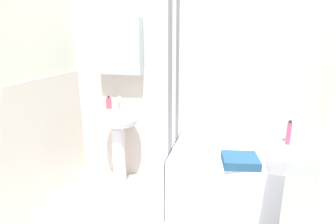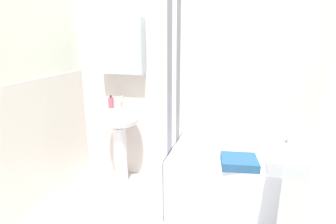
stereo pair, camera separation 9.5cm
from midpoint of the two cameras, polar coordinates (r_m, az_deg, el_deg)
name	(u,v)px [view 1 (the left image)]	position (r m, az deg, el deg)	size (l,w,h in m)	color
wall_back_tiled	(211,80)	(2.72, 8.21, 6.73)	(3.60, 0.18, 2.40)	silver
wall_left_tiled	(14,94)	(2.52, -31.01, 3.36)	(0.07, 1.81, 2.40)	silver
sink	(117,130)	(2.88, -11.68, -3.80)	(0.44, 0.34, 0.83)	white
faucet	(119,102)	(2.87, -11.31, 2.06)	(0.03, 0.12, 0.12)	silver
soap_dispenser	(109,103)	(2.87, -13.48, 1.90)	(0.06, 0.06, 0.14)	#C15064
bathtub	(254,182)	(2.61, 16.84, -14.18)	(1.48, 0.74, 0.58)	white
shower_curtain	(173,102)	(2.39, -0.01, 2.23)	(0.01, 0.74, 2.00)	white
conditioner_bottle	(327,137)	(2.86, 30.02, -4.74)	(0.04, 0.04, 0.18)	#30529A
body_wash_bottle	(314,136)	(2.81, 27.95, -4.59)	(0.06, 0.06, 0.20)	gold
shampoo_bottle	(303,135)	(2.80, 25.99, -4.50)	(0.04, 0.04, 0.19)	white
lotion_bottle	(289,133)	(2.73, 23.47, -4.16)	(0.04, 0.04, 0.23)	#C6436E
towel_folded	(240,160)	(2.23, 13.98, -10.03)	(0.28, 0.25, 0.07)	#25517D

